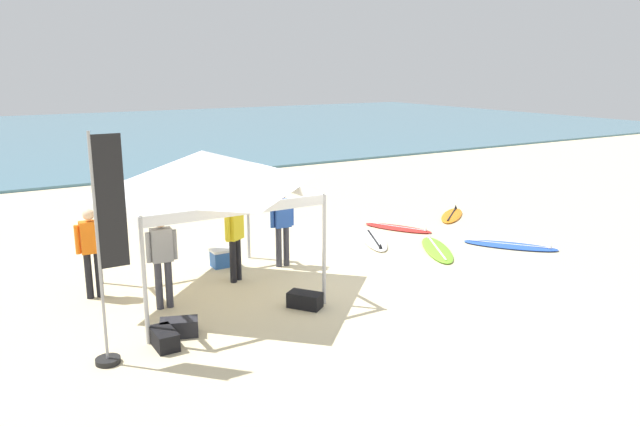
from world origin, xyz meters
The scene contains 17 objects.
ground_plane centered at (0.00, 0.00, 0.00)m, with size 80.00×80.00×0.00m, color beige.
sea centered at (0.00, 31.44, 0.05)m, with size 80.00×36.00×0.10m, color teal.
canopy_tent centered at (-2.32, 0.81, 2.39)m, with size 3.37×3.37×2.75m.
surfboard_red centered at (3.79, 2.67, 0.04)m, with size 1.34×1.93×0.19m.
surfboard_blue centered at (5.07, -0.05, 0.04)m, with size 1.81×2.12×0.19m.
surfboard_lime centered at (3.32, 0.62, 0.04)m, with size 1.56×2.16×0.19m.
surfboard_white centered at (2.53, 2.04, 0.04)m, with size 1.33×2.02×0.19m.
surfboard_orange centered at (6.01, 2.99, 0.04)m, with size 1.84×1.63×0.19m.
person_grey centered at (-3.26, 0.50, 0.99)m, with size 0.55×0.25×1.71m.
person_yellow centered at (-1.58, 1.16, 0.99)m, with size 0.48×0.38×1.71m.
person_blue centered at (-0.31, 1.53, 0.99)m, with size 0.55×0.24×1.71m.
person_orange centered at (-4.22, 1.70, 0.99)m, with size 0.55×0.24×1.71m.
banner_flag centered at (-4.53, -1.16, 1.57)m, with size 0.60×0.36×3.40m.
gear_bag_near_tent centered at (-3.76, -1.06, 0.14)m, with size 0.60×0.32×0.28m, color black.
gear_bag_by_pole centered at (-1.09, -0.79, 0.14)m, with size 0.60×0.32×0.28m, color black.
gear_bag_on_sand centered at (-3.43, -0.78, 0.14)m, with size 0.60×0.32×0.28m, color #232328.
cooler_box centered at (-1.44, 2.18, 0.20)m, with size 0.50×0.36×0.39m.
Camera 1 is at (-6.30, -9.88, 4.25)m, focal length 34.71 mm.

